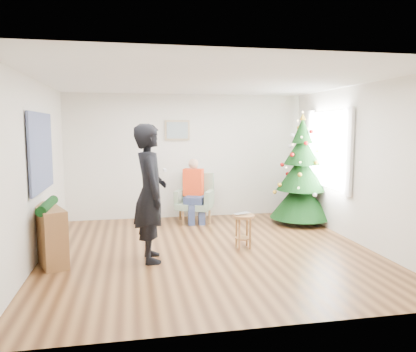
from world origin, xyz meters
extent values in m
plane|color=brown|center=(0.00, 0.00, 0.00)|extent=(5.00, 5.00, 0.00)
plane|color=white|center=(0.00, 0.00, 2.60)|extent=(5.00, 5.00, 0.00)
plane|color=silver|center=(0.00, 2.50, 1.30)|extent=(5.00, 0.00, 5.00)
plane|color=silver|center=(0.00, -2.50, 1.30)|extent=(5.00, 0.00, 5.00)
plane|color=silver|center=(-2.50, 0.00, 1.30)|extent=(0.00, 5.00, 5.00)
plane|color=silver|center=(2.50, 0.00, 1.30)|extent=(0.00, 5.00, 5.00)
cube|color=white|center=(2.47, 1.00, 1.50)|extent=(0.04, 1.30, 1.40)
cube|color=white|center=(2.44, 0.25, 1.50)|extent=(0.05, 0.25, 1.50)
cube|color=white|center=(2.44, 1.75, 1.50)|extent=(0.05, 0.25, 1.50)
cylinder|color=#3F2816|center=(2.15, 1.47, 0.14)|extent=(0.09, 0.09, 0.28)
cone|color=black|center=(2.15, 1.47, 0.51)|extent=(1.21, 1.21, 0.79)
cone|color=black|center=(2.15, 1.47, 1.02)|extent=(0.97, 0.97, 0.70)
cone|color=black|center=(2.15, 1.47, 1.49)|extent=(0.71, 0.71, 0.60)
cone|color=black|center=(2.15, 1.47, 1.86)|extent=(0.41, 0.41, 0.51)
cone|color=gold|center=(2.15, 1.47, 2.12)|extent=(0.13, 0.13, 0.13)
cylinder|color=brown|center=(0.56, 0.05, 0.52)|extent=(0.36, 0.36, 0.04)
cylinder|color=brown|center=(0.56, 0.05, 0.16)|extent=(0.27, 0.27, 0.02)
imported|color=silver|center=(0.56, 0.05, 0.55)|extent=(0.35, 0.29, 0.02)
cube|color=gray|center=(0.08, 1.97, 0.34)|extent=(0.85, 0.83, 0.12)
cube|color=gray|center=(0.20, 2.23, 0.68)|extent=(0.65, 0.37, 0.60)
cube|color=gray|center=(-0.20, 2.10, 0.50)|extent=(0.30, 0.51, 0.30)
cube|color=gray|center=(0.36, 1.84, 0.50)|extent=(0.30, 0.51, 0.30)
cube|color=navy|center=(0.08, 1.89, 0.47)|extent=(0.51, 0.51, 0.14)
cube|color=#EF3E16|center=(0.08, 2.10, 0.80)|extent=(0.45, 0.35, 0.55)
sphere|color=tan|center=(0.08, 2.08, 1.18)|extent=(0.21, 0.21, 0.21)
imported|color=black|center=(-0.90, -0.28, 0.98)|extent=(0.52, 0.75, 1.96)
cube|color=white|center=(-0.70, -0.31, 1.31)|extent=(0.05, 0.13, 0.04)
cube|color=brown|center=(-2.33, -0.10, 0.40)|extent=(0.66, 1.04, 0.80)
cylinder|color=black|center=(-2.33, -0.10, 0.82)|extent=(0.14, 0.90, 0.14)
cube|color=black|center=(-2.46, 0.30, 1.55)|extent=(0.03, 1.50, 1.15)
cube|color=tan|center=(-0.20, 2.47, 1.85)|extent=(0.52, 0.03, 0.42)
cube|color=gray|center=(-0.20, 2.45, 1.85)|extent=(0.44, 0.02, 0.34)
camera|label=1|loc=(-1.16, -6.02, 1.91)|focal=35.00mm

